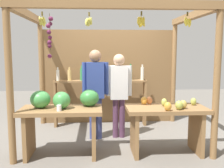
{
  "coord_description": "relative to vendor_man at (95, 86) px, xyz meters",
  "views": [
    {
      "loc": [
        -0.27,
        -4.76,
        1.62
      ],
      "look_at": [
        0.0,
        -0.21,
        1.04
      ],
      "focal_mm": 41.78,
      "sensor_mm": 36.0,
      "label": 1
    }
  ],
  "objects": [
    {
      "name": "vendor_woman",
      "position": [
        0.43,
        0.06,
        -0.05
      ],
      "size": [
        0.48,
        0.21,
        1.57
      ],
      "rotation": [
        0.0,
        0.0,
        -0.12
      ],
      "color": "#583551",
      "rests_on": "ground"
    },
    {
      "name": "vendor_man",
      "position": [
        0.0,
        0.0,
        0.0
      ],
      "size": [
        0.48,
        0.22,
        1.65
      ],
      "rotation": [
        0.0,
        0.0,
        0.07
      ],
      "color": "#39437C",
      "rests_on": "ground"
    },
    {
      "name": "bottle_shelf_unit",
      "position": [
        0.11,
        0.85,
        -0.18
      ],
      "size": [
        1.99,
        0.22,
        1.35
      ],
      "color": "olive",
      "rests_on": "ground"
    },
    {
      "name": "fruit_counter_right",
      "position": [
        1.11,
        -0.75,
        -0.43
      ],
      "size": [
        1.25,
        0.64,
        0.89
      ],
      "color": "olive",
      "rests_on": "ground"
    },
    {
      "name": "fruit_counter_left",
      "position": [
        -0.51,
        -0.73,
        -0.31
      ],
      "size": [
        1.27,
        0.67,
        1.02
      ],
      "color": "olive",
      "rests_on": "ground"
    },
    {
      "name": "market_stall",
      "position": [
        0.29,
        0.52,
        0.38
      ],
      "size": [
        3.1,
        2.25,
        2.32
      ],
      "color": "olive",
      "rests_on": "ground"
    },
    {
      "name": "ground_plane",
      "position": [
        0.29,
        0.05,
        -0.99
      ],
      "size": [
        12.0,
        12.0,
        0.0
      ],
      "primitive_type": "plane",
      "color": "slate",
      "rests_on": "ground"
    }
  ]
}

